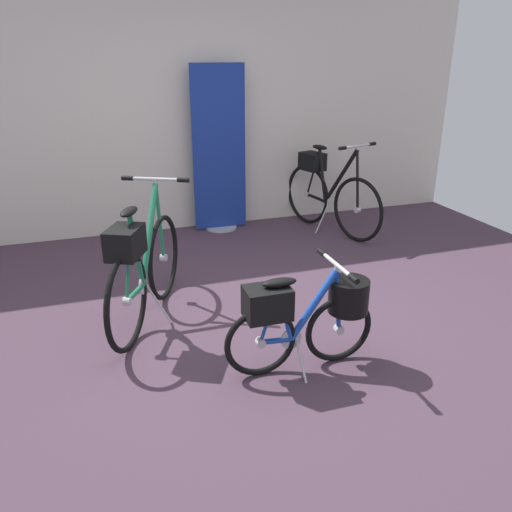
{
  "coord_description": "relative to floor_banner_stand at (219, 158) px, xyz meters",
  "views": [
    {
      "loc": [
        -1.04,
        -3.12,
        1.92
      ],
      "look_at": [
        0.06,
        0.15,
        0.55
      ],
      "focal_mm": 36.05,
      "sensor_mm": 36.0,
      "label": 1
    }
  ],
  "objects": [
    {
      "name": "display_bike_left",
      "position": [
        1.14,
        -0.44,
        -0.36
      ],
      "size": [
        0.61,
        1.45,
        1.04
      ],
      "color": "black",
      "rests_on": "ground_plane"
    },
    {
      "name": "ground_plane",
      "position": [
        -0.39,
        -2.44,
        -0.82
      ],
      "size": [
        6.94,
        6.94,
        0.0
      ],
      "primitive_type": "plane",
      "color": "#473342"
    },
    {
      "name": "back_wall",
      "position": [
        -0.39,
        0.23,
        0.54
      ],
      "size": [
        6.94,
        0.1,
        2.73
      ],
      "primitive_type": "cube",
      "color": "silver",
      "rests_on": "ground_plane"
    },
    {
      "name": "floor_banner_stand",
      "position": [
        0.0,
        0.0,
        0.0
      ],
      "size": [
        0.6,
        0.36,
        1.82
      ],
      "color": "#B7B7BC",
      "rests_on": "ground_plane"
    },
    {
      "name": "folding_bike_foreground",
      "position": [
        -0.21,
        -2.93,
        -0.43
      ],
      "size": [
        1.01,
        0.53,
        0.72
      ],
      "color": "black",
      "rests_on": "ground_plane"
    },
    {
      "name": "display_bike_right",
      "position": [
        -1.12,
        -2.02,
        -0.36
      ],
      "size": [
        0.75,
        1.36,
        1.04
      ],
      "color": "black",
      "rests_on": "ground_plane"
    }
  ]
}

